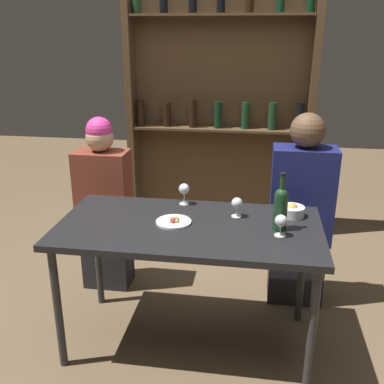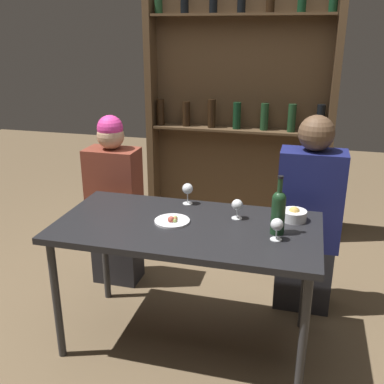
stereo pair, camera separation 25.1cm
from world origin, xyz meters
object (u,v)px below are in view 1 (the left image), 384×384
Objects in this scene: wine_glass_1 at (237,204)px; food_plate_0 at (174,222)px; wine_glass_0 at (281,222)px; wine_bottle at (281,206)px; seated_person_right at (300,216)px; seated_person_left at (105,208)px; snack_bowl at (292,211)px; wine_glass_2 at (184,190)px.

food_plate_0 is at bearing -156.96° from wine_glass_1.
wine_glass_0 is at bearing -7.61° from food_plate_0.
seated_person_right is at bearing 73.61° from wine_bottle.
seated_person_right is at bearing 46.05° from wine_glass_1.
seated_person_left is 0.95× the size of seated_person_right.
wine_glass_0 is at bearing -105.32° from snack_bowl.
wine_glass_2 is 0.81m from seated_person_right.
wine_glass_1 is 0.58× the size of food_plate_0.
wine_glass_0 is at bearing -28.28° from seated_person_left.
wine_glass_2 is 0.65m from snack_bowl.
wine_glass_0 reaches higher than food_plate_0.
wine_glass_1 is 0.87× the size of wine_glass_2.
wine_glass_1 is 1.06m from seated_person_left.
seated_person_left reaches higher than wine_glass_1.
food_plate_0 is 0.16× the size of seated_person_left.
snack_bowl is at bearing 74.68° from wine_glass_0.
snack_bowl is at bearing 9.90° from wine_glass_1.
wine_glass_0 is 0.09× the size of seated_person_right.
seated_person_right reaches higher than food_plate_0.
wine_bottle is 0.59m from food_plate_0.
food_plate_0 is (-0.01, -0.29, -0.08)m from wine_glass_2.
wine_glass_2 is (-0.56, 0.29, -0.04)m from wine_bottle.
wine_glass_0 is 0.89× the size of wine_glass_2.
wine_bottle is at bearing -26.97° from wine_glass_2.
seated_person_left is at bearing 156.54° from wine_glass_2.
seated_person_left reaches higher than food_plate_0.
food_plate_0 is 0.84m from seated_person_left.
seated_person_right is at bearing 75.78° from wine_glass_0.
seated_person_right reaches higher than wine_glass_2.
wine_glass_2 is 0.10× the size of seated_person_right.
food_plate_0 is at bearing -163.05° from snack_bowl.
food_plate_0 is at bearing -42.75° from seated_person_left.
wine_glass_2 is at bearing 153.03° from wine_bottle.
seated_person_left is (-1.18, 0.55, -0.30)m from wine_bottle.
wine_glass_2 is 0.67× the size of food_plate_0.
food_plate_0 is 0.15× the size of seated_person_right.
wine_glass_0 reaches higher than wine_glass_1.
wine_glass_1 is 0.62m from seated_person_right.
snack_bowl is (0.08, 0.19, -0.10)m from wine_bottle.
wine_glass_0 is 0.32m from wine_glass_1.
wine_bottle reaches higher than wine_glass_1.
seated_person_left is at bearing 154.83° from wine_bottle.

